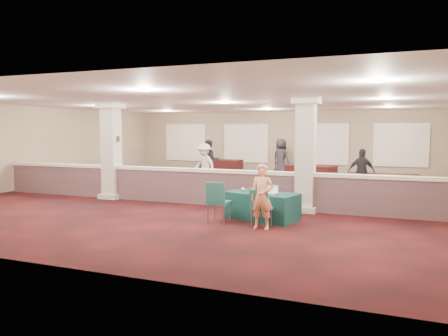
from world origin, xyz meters
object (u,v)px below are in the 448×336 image
at_px(near_table, 262,206).
at_px(attendee_c, 361,172).
at_px(woman, 262,197).
at_px(far_table_front_left, 147,182).
at_px(far_table_front_center, 244,186).
at_px(far_table_back_left, 221,168).
at_px(attendee_d, 281,158).
at_px(conf_chair_main, 260,205).
at_px(conf_chair_side, 218,199).
at_px(attendee_b, 204,165).
at_px(far_table_back_center, 311,175).
at_px(far_table_front_right, 373,184).
at_px(far_table_back_right, 397,184).
at_px(attendee_a, 210,161).

xyz_separation_m(near_table, attendee_c, (2.02, 5.43, 0.47)).
distance_m(woman, far_table_front_left, 7.24).
distance_m(far_table_front_left, far_table_front_center, 3.85).
height_order(far_table_back_left, attendee_d, attendee_d).
xyz_separation_m(conf_chair_main, conf_chair_side, (-1.12, 0.10, 0.07)).
bearing_deg(attendee_b, far_table_back_center, 50.23).
xyz_separation_m(conf_chair_main, far_table_back_center, (-0.44, 8.76, -0.14)).
height_order(far_table_front_center, attendee_c, attendee_c).
bearing_deg(far_table_back_left, attendee_c, -30.22).
bearing_deg(conf_chair_side, attendee_c, 65.49).
distance_m(far_table_front_right, far_table_back_left, 8.38).
height_order(conf_chair_main, woman, woman).
bearing_deg(far_table_front_center, attendee_b, 137.06).
xyz_separation_m(near_table, far_table_front_left, (-5.47, 3.30, 0.01)).
distance_m(near_table, far_table_front_center, 3.68).
height_order(far_table_back_left, far_table_back_right, far_table_back_left).
distance_m(woman, attendee_a, 9.38).
bearing_deg(attendee_d, conf_chair_side, 120.76).
height_order(far_table_front_left, attendee_d, attendee_d).
bearing_deg(attendee_c, attendee_b, 153.83).
xyz_separation_m(far_table_front_left, attendee_a, (0.95, 3.70, 0.57)).
xyz_separation_m(far_table_front_center, far_table_front_right, (4.04, 2.26, -0.02)).
distance_m(attendee_b, attendee_d, 4.80).
xyz_separation_m(far_table_back_center, attendee_a, (-4.32, -0.82, 0.53)).
bearing_deg(far_table_back_left, attendee_d, 9.76).
distance_m(conf_chair_side, far_table_back_center, 8.69).
relative_size(conf_chair_side, far_table_back_right, 0.63).
bearing_deg(conf_chair_side, far_table_front_center, 100.38).
height_order(far_table_back_left, attendee_c, attendee_c).
xyz_separation_m(woman, far_table_back_right, (2.88, 7.46, -0.42)).
distance_m(far_table_front_center, far_table_back_center, 4.74).
relative_size(far_table_back_left, attendee_b, 1.14).
bearing_deg(conf_chair_side, far_table_front_left, 138.16).
height_order(woman, attendee_a, attendee_a).
relative_size(woman, far_table_front_left, 0.86).
bearing_deg(near_table, woman, -58.46).
bearing_deg(attendee_a, woman, -92.03).
relative_size(far_table_front_center, attendee_a, 1.05).
height_order(near_table, far_table_front_right, far_table_front_right).
bearing_deg(attendee_c, far_table_front_center, -173.35).
bearing_deg(attendee_b, far_table_front_left, -95.76).
bearing_deg(far_table_front_left, far_table_back_right, 19.82).
xyz_separation_m(far_table_front_left, far_table_back_center, (5.28, 4.52, 0.04)).
bearing_deg(far_table_front_left, woman, -36.87).
height_order(near_table, conf_chair_main, conf_chair_main).
bearing_deg(attendee_b, far_table_front_center, -20.67).
height_order(near_table, far_table_back_center, far_table_back_center).
distance_m(conf_chair_side, woman, 1.22).
relative_size(near_table, attendee_b, 1.04).
xyz_separation_m(far_table_front_right, attendee_b, (-6.62, 0.14, 0.50)).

